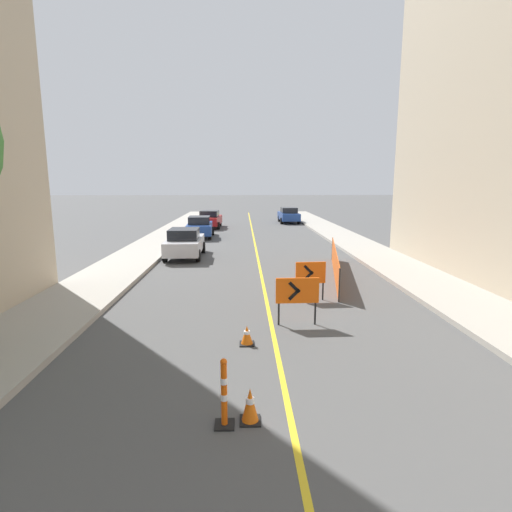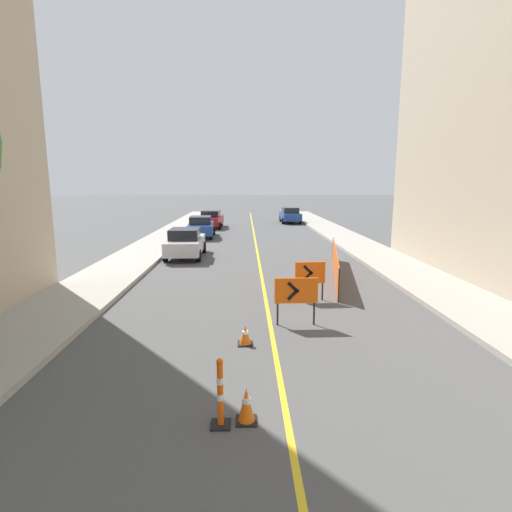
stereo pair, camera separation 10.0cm
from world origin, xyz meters
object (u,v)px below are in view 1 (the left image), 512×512
traffic_cone_fourth (250,405)px  traffic_cone_fifth (247,335)px  arrow_barricade_primary (297,292)px  parked_car_opposite_side (289,215)px  parked_car_curb_mid (200,227)px  parked_car_curb_far (210,219)px  arrow_barricade_secondary (311,274)px  parked_car_curb_near (185,243)px  delineator_post_rear (224,397)px

traffic_cone_fourth → traffic_cone_fifth: (-0.02, 3.31, -0.06)m
arrow_barricade_primary → parked_car_opposite_side: size_ratio=0.32×
arrow_barricade_primary → parked_car_curb_mid: parked_car_curb_mid is taller
arrow_barricade_primary → parked_car_curb_far: size_ratio=0.31×
arrow_barricade_secondary → parked_car_curb_far: bearing=99.7°
arrow_barricade_secondary → traffic_cone_fourth: bearing=-110.5°
parked_car_curb_near → traffic_cone_fifth: bearing=-76.2°
traffic_cone_fifth → delineator_post_rear: bearing=-96.9°
traffic_cone_fifth → parked_car_curb_near: 12.62m
traffic_cone_fifth → delineator_post_rear: size_ratio=0.41×
arrow_barricade_primary → parked_car_curb_near: parked_car_curb_near is taller
parked_car_curb_near → parked_car_opposite_side: (7.89, 19.26, 0.00)m
parked_car_curb_far → parked_car_opposite_side: bearing=33.7°
parked_car_curb_near → parked_car_opposite_side: 20.81m
delineator_post_rear → parked_car_curb_near: (-2.85, 15.59, 0.28)m
arrow_barricade_secondary → parked_car_curb_far: size_ratio=0.31×
delineator_post_rear → arrow_barricade_secondary: 7.71m
arrow_barricade_primary → parked_car_curb_mid: bearing=102.9°
arrow_barricade_secondary → arrow_barricade_primary: bearing=-111.2°
traffic_cone_fourth → parked_car_opposite_side: size_ratio=0.14×
traffic_cone_fourth → parked_car_curb_far: parked_car_curb_far is taller
traffic_cone_fifth → parked_car_curb_near: size_ratio=0.11×
parked_car_curb_mid → parked_car_curb_far: 6.50m
parked_car_curb_mid → parked_car_opposite_side: same height
arrow_barricade_primary → traffic_cone_fourth: bearing=-108.0°
parked_car_curb_near → parked_car_curb_mid: size_ratio=0.99×
traffic_cone_fourth → arrow_barricade_primary: size_ratio=0.44×
arrow_barricade_secondary → parked_car_curb_far: parked_car_curb_far is taller
parked_car_opposite_side → traffic_cone_fourth: bearing=-99.4°
arrow_barricade_primary → parked_car_curb_far: (-4.53, 25.53, -0.16)m
parked_car_opposite_side → parked_car_curb_mid: bearing=-127.6°
arrow_barricade_secondary → parked_car_opposite_side: bearing=81.8°
traffic_cone_fifth → traffic_cone_fourth: bearing=-89.7°
delineator_post_rear → arrow_barricade_secondary: bearing=69.9°
parked_car_curb_mid → parked_car_curb_far: same height
arrow_barricade_primary → arrow_barricade_secondary: arrow_barricade_primary is taller
arrow_barricade_primary → parked_car_curb_far: 25.93m
traffic_cone_fourth → parked_car_opposite_side: 35.05m
traffic_cone_fourth → parked_car_curb_far: (-3.11, 30.22, 0.50)m
delineator_post_rear → traffic_cone_fourth: bearing=13.6°
traffic_cone_fifth → parked_car_curb_mid: size_ratio=0.11×
traffic_cone_fifth → parked_car_curb_near: parked_car_curb_near is taller
traffic_cone_fourth → parked_car_curb_mid: 23.96m
traffic_cone_fifth → arrow_barricade_secondary: 4.48m
delineator_post_rear → parked_car_opposite_side: 35.21m
traffic_cone_fifth → parked_car_curb_far: size_ratio=0.11×
parked_car_opposite_side → parked_car_curb_near: bearing=-114.1°
parked_car_curb_near → arrow_barricade_primary: bearing=-67.6°
arrow_barricade_secondary → parked_car_curb_near: bearing=120.1°
delineator_post_rear → arrow_barricade_secondary: size_ratio=0.89×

